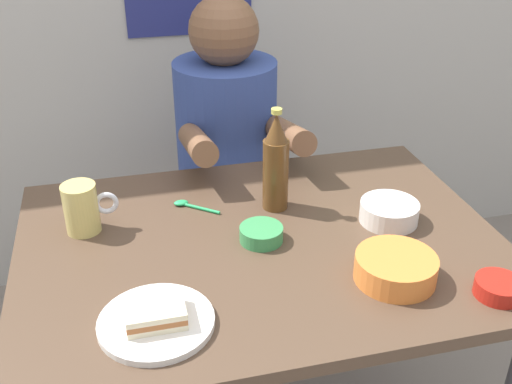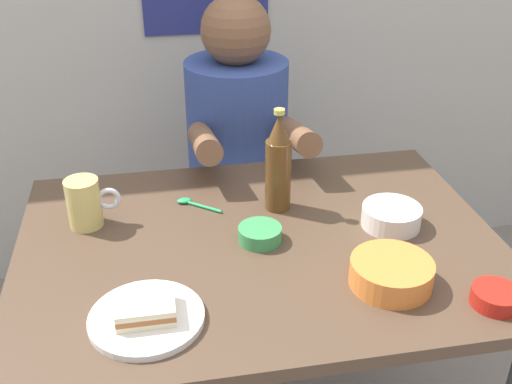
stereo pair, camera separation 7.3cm
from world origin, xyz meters
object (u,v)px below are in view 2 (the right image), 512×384
Objects in this scene: stool at (239,234)px; plate_orange at (147,318)px; dining_table at (260,273)px; sandwich at (145,308)px; person_seated at (238,126)px; beer_bottle at (278,165)px; sambal_bowl_red at (496,296)px; beer_mug at (85,203)px.

stool is 2.05× the size of plate_orange.
stool is at bearing 85.83° from dining_table.
sandwich reaches higher than dining_table.
sandwich reaches higher than stool.
stool is at bearing 90.00° from person_seated.
person_seated is 2.75× the size of beer_bottle.
sambal_bowl_red reaches higher than stool.
plate_orange is 2.00× the size of sandwich.
dining_table is 5.00× the size of plate_orange.
sambal_bowl_red is at bearing -52.66° from beer_bottle.
beer_mug is (-0.39, 0.14, 0.15)m from dining_table.
beer_mug reaches higher than dining_table.
beer_bottle is at bearing 62.96° from dining_table.
plate_orange is at bearing -138.61° from dining_table.
stool is 1.00m from plate_orange.
sandwich is 0.42× the size of beer_bottle.
person_seated reaches higher than beer_mug.
beer_bottle is at bearing 48.05° from plate_orange.
sandwich is at bearing -70.94° from beer_mug.
beer_bottle is (0.03, -0.49, 0.51)m from stool.
stool is at bearing 111.35° from sambal_bowl_red.
beer_bottle is (0.46, -0.00, 0.06)m from beer_mug.
plate_orange is (-0.26, -0.23, 0.10)m from dining_table.
beer_mug reaches higher than sambal_bowl_red.
beer_mug is 0.48× the size of beer_bottle.
sandwich reaches higher than plate_orange.
person_seated is at bearing 70.07° from sandwich.
plate_orange is 2.29× the size of sambal_bowl_red.
sambal_bowl_red is (0.67, -0.07, -0.01)m from sandwich.
sambal_bowl_red is (0.80, -0.45, -0.04)m from beer_mug.
plate_orange is 0.68m from sambal_bowl_red.
stool is 0.42m from person_seated.
plate_orange is at bearing -109.93° from person_seated.
beer_mug is (-0.44, -0.49, 0.45)m from stool.
beer_bottle is at bearing -86.98° from stool.
sambal_bowl_red is at bearing -29.08° from beer_mug.
dining_table is 10.00× the size of sandwich.
person_seated is 0.90m from sandwich.
sandwich is (-0.31, -0.86, 0.42)m from stool.
plate_orange is at bearing -109.69° from stool.
beer_bottle reaches higher than dining_table.
dining_table is 1.53× the size of person_seated.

